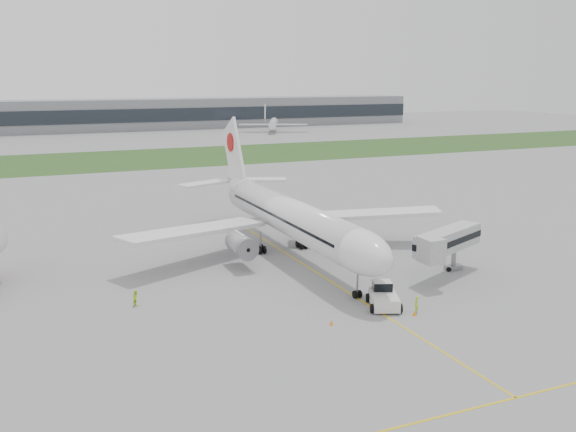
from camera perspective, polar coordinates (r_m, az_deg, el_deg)
name	(u,v)px	position (r m, az deg, el deg)	size (l,w,h in m)	color
ground	(302,263)	(85.91, 1.22, -4.21)	(600.00, 600.00, 0.00)	gray
apron_markings	(318,273)	(81.60, 2.69, -5.12)	(70.00, 70.00, 0.04)	gold
grass_strip	(136,159)	(199.35, -13.35, 4.96)	(600.00, 50.00, 0.02)	#27461A
terminal_building	(91,115)	(307.13, -17.14, 8.54)	(320.00, 22.30, 14.00)	gray
airliner	(287,215)	(88.82, -0.07, 0.11)	(48.13, 53.95, 17.88)	white
pushback_tug	(383,296)	(70.72, 8.48, -7.04)	(4.73, 5.61, 2.53)	silver
jet_bridge	(446,242)	(81.39, 13.84, -2.25)	(12.46, 8.43, 6.05)	#B3B3B6
safety_cone_left	(331,322)	(65.35, 3.87, -9.41)	(0.41, 0.41, 0.56)	orange
safety_cone_right	(415,313)	(68.90, 11.19, -8.45)	(0.43, 0.43, 0.59)	orange
ground_crew_near	(416,304)	(69.61, 11.34, -7.69)	(0.66, 0.44, 1.82)	#A3E726
ground_crew_far	(136,298)	(72.08, -13.35, -7.11)	(0.86, 0.67, 1.76)	#C6EE27
distant_aircraft_right	(273,132)	(288.16, -1.32, 7.47)	(30.27, 26.71, 11.57)	white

